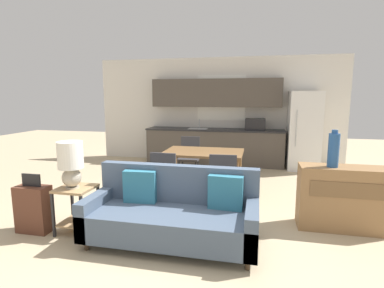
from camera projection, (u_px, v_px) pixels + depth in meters
The scene contains 14 objects.
ground_plane at pixel (162, 241), 3.58m from camera, with size 20.00×20.00×0.00m, color tan.
wall_back at pixel (217, 110), 7.83m from camera, with size 6.40×0.07×2.70m.
kitchen_counter at pixel (215, 131), 7.62m from camera, with size 3.46×0.65×2.15m.
refrigerator at pixel (304, 131), 7.03m from camera, with size 0.71×0.79×1.84m.
dining_table at pixel (203, 155), 5.32m from camera, with size 1.38×0.91×0.75m.
couch at pixel (173, 214), 3.54m from camera, with size 1.99×0.80×0.88m.
side_table at pixel (76, 202), 3.79m from camera, with size 0.43×0.43×0.59m.
table_lamp at pixel (71, 162), 3.68m from camera, with size 0.31×0.31×0.59m.
credenza at pixel (342, 198), 3.87m from camera, with size 1.09×0.40×0.83m.
vase at pixel (334, 150), 3.77m from camera, with size 0.13×0.13×0.47m.
dining_chair_near_left at pixel (166, 176), 4.65m from camera, with size 0.43×0.43×0.88m.
dining_chair_far_left at pixel (189, 155), 6.23m from camera, with size 0.44×0.44×0.88m.
dining_chair_near_right at pixel (223, 178), 4.51m from camera, with size 0.44×0.44×0.88m.
suitcase at pixel (34, 209), 3.81m from camera, with size 0.42×0.22×0.76m.
Camera 1 is at (1.08, -3.20, 1.72)m, focal length 28.00 mm.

